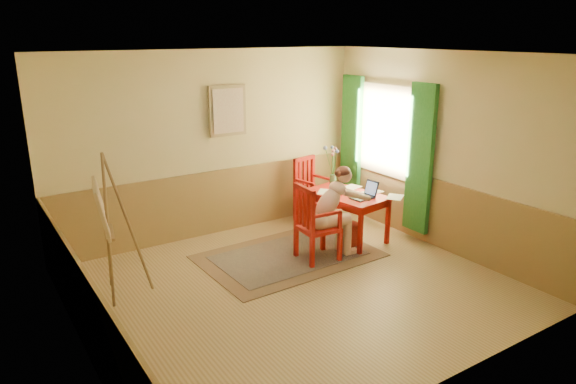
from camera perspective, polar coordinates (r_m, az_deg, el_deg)
room at (r=6.08m, az=0.86°, el=1.51°), size 5.04×4.54×2.84m
wainscot at (r=7.01m, az=-2.82°, el=-4.14°), size 5.00×4.50×1.00m
window at (r=8.41m, az=10.43°, el=5.21°), size 0.12×2.01×2.20m
wall_portrait at (r=7.97m, az=-6.58°, el=8.79°), size 0.60×0.05×0.76m
rug at (r=7.43m, az=0.08°, el=-6.95°), size 2.44×1.66×0.02m
table at (r=7.88m, az=6.36°, el=-0.79°), size 0.90×1.30×0.72m
chair_left at (r=7.12m, az=2.92°, el=-3.43°), size 0.53×0.51×1.08m
chair_back at (r=8.69m, az=2.52°, el=0.29°), size 0.55×0.56×1.05m
figure at (r=7.21m, az=4.94°, el=-1.78°), size 0.96×0.43×1.29m
laptop at (r=7.69m, az=8.40°, el=-0.26°), size 0.41×0.26×0.23m
papers at (r=7.95m, az=7.93°, el=0.01°), size 1.06×1.12×0.00m
vase at (r=8.22m, az=4.86°, el=2.74°), size 0.22×0.31×0.63m
wastebasket at (r=7.81m, az=6.59°, el=-4.58°), size 0.37×0.37×0.33m
easel at (r=6.34m, az=-19.30°, el=-2.23°), size 0.65×0.79×1.76m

